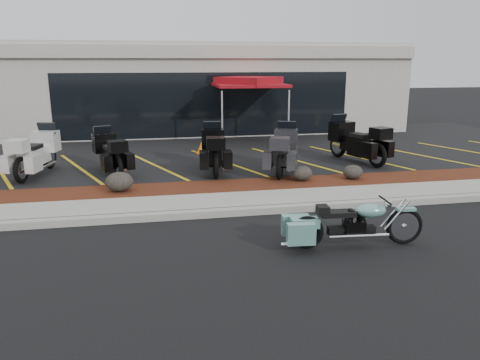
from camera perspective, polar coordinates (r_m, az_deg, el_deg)
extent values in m
plane|color=black|center=(9.48, 3.70, -5.77)|extent=(90.00, 90.00, 0.00)
cube|color=gray|center=(10.28, 2.45, -3.69)|extent=(24.00, 0.25, 0.15)
cube|color=gray|center=(10.93, 1.61, -2.57)|extent=(24.00, 1.20, 0.15)
cube|color=#39130D|center=(12.06, 0.38, -0.92)|extent=(24.00, 1.20, 0.16)
cube|color=black|center=(17.26, -3.13, 3.71)|extent=(26.00, 9.60, 0.15)
cube|color=#9B958C|center=(23.25, -5.36, 11.20)|extent=(18.00, 8.00, 4.00)
cube|color=black|center=(19.34, -4.14, 9.11)|extent=(12.00, 0.06, 2.60)
cube|color=#9B958C|center=(19.23, -4.24, 15.34)|extent=(18.00, 0.30, 0.50)
ellipsoid|color=black|center=(11.74, -14.50, -0.20)|extent=(0.67, 0.56, 0.48)
ellipsoid|color=black|center=(12.51, 7.56, 0.83)|extent=(0.56, 0.46, 0.39)
ellipsoid|color=black|center=(12.93, 13.59, 0.96)|extent=(0.54, 0.45, 0.38)
cone|color=orange|center=(16.23, -4.71, 4.01)|extent=(0.45, 0.45, 0.41)
cylinder|color=silver|center=(17.04, -1.77, 7.35)|extent=(0.06, 0.06, 2.06)
cylinder|color=silver|center=(17.80, 6.15, 7.57)|extent=(0.06, 0.06, 2.06)
cylinder|color=silver|center=(19.46, -3.57, 8.20)|extent=(0.06, 0.06, 2.06)
cylinder|color=silver|center=(20.14, 3.49, 8.41)|extent=(0.06, 0.06, 2.06)
cube|color=maroon|center=(18.47, 1.09, 11.52)|extent=(2.90, 2.90, 0.11)
cube|color=maroon|center=(18.47, 1.10, 11.99)|extent=(2.78, 2.78, 0.31)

